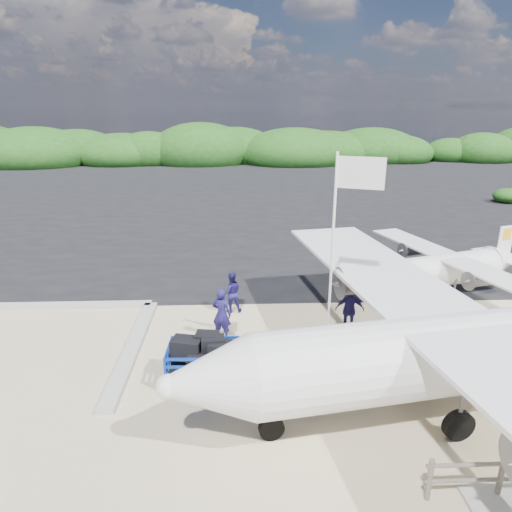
{
  "coord_description": "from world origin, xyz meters",
  "views": [
    {
      "loc": [
        -0.88,
        -12.32,
        7.82
      ],
      "look_at": [
        -0.18,
        4.96,
        2.12
      ],
      "focal_mm": 32.0,
      "sensor_mm": 36.0,
      "label": 1
    }
  ],
  "objects_px": {
    "signboard": "(449,380)",
    "crew_b": "(231,292)",
    "crew_c": "(350,310)",
    "baggage_cart": "(211,380)",
    "aircraft_large": "(442,203)",
    "crew_a": "(222,314)",
    "flagpole": "(326,363)",
    "aircraft_small": "(88,197)"
  },
  "relations": [
    {
      "from": "signboard",
      "to": "crew_b",
      "type": "relative_size",
      "value": 1.14
    },
    {
      "from": "signboard",
      "to": "crew_c",
      "type": "bearing_deg",
      "value": 144.34
    },
    {
      "from": "baggage_cart",
      "to": "aircraft_large",
      "type": "bearing_deg",
      "value": 56.44
    },
    {
      "from": "crew_a",
      "to": "crew_b",
      "type": "distance_m",
      "value": 2.25
    },
    {
      "from": "flagpole",
      "to": "aircraft_small",
      "type": "xyz_separation_m",
      "value": [
        -16.33,
        28.82,
        0.0
      ]
    },
    {
      "from": "flagpole",
      "to": "crew_c",
      "type": "bearing_deg",
      "value": 60.05
    },
    {
      "from": "aircraft_small",
      "to": "flagpole",
      "type": "bearing_deg",
      "value": 102.48
    },
    {
      "from": "signboard",
      "to": "crew_c",
      "type": "distance_m",
      "value": 4.02
    },
    {
      "from": "baggage_cart",
      "to": "flagpole",
      "type": "xyz_separation_m",
      "value": [
        3.63,
        0.83,
        0.0
      ]
    },
    {
      "from": "baggage_cart",
      "to": "flagpole",
      "type": "relative_size",
      "value": 0.41
    },
    {
      "from": "baggage_cart",
      "to": "crew_c",
      "type": "relative_size",
      "value": 1.54
    },
    {
      "from": "baggage_cart",
      "to": "aircraft_small",
      "type": "height_order",
      "value": "aircraft_small"
    },
    {
      "from": "flagpole",
      "to": "crew_c",
      "type": "relative_size",
      "value": 3.77
    },
    {
      "from": "crew_b",
      "to": "aircraft_small",
      "type": "xyz_separation_m",
      "value": [
        -13.28,
        24.84,
        -0.83
      ]
    },
    {
      "from": "baggage_cart",
      "to": "crew_b",
      "type": "relative_size",
      "value": 1.63
    },
    {
      "from": "flagpole",
      "to": "crew_c",
      "type": "height_order",
      "value": "flagpole"
    },
    {
      "from": "crew_a",
      "to": "signboard",
      "type": "bearing_deg",
      "value": 179.18
    },
    {
      "from": "baggage_cart",
      "to": "crew_b",
      "type": "xyz_separation_m",
      "value": [
        0.57,
        4.81,
        0.83
      ]
    },
    {
      "from": "flagpole",
      "to": "signboard",
      "type": "height_order",
      "value": "flagpole"
    },
    {
      "from": "signboard",
      "to": "aircraft_large",
      "type": "bearing_deg",
      "value": 84.73
    },
    {
      "from": "crew_b",
      "to": "aircraft_large",
      "type": "bearing_deg",
      "value": -138.0
    },
    {
      "from": "crew_b",
      "to": "signboard",
      "type": "bearing_deg",
      "value": 134.9
    },
    {
      "from": "crew_a",
      "to": "baggage_cart",
      "type": "bearing_deg",
      "value": 105.68
    },
    {
      "from": "flagpole",
      "to": "crew_c",
      "type": "xyz_separation_m",
      "value": [
        1.2,
        2.08,
        0.88
      ]
    },
    {
      "from": "aircraft_large",
      "to": "aircraft_small",
      "type": "xyz_separation_m",
      "value": [
        -30.86,
        4.16,
        0.0
      ]
    },
    {
      "from": "flagpole",
      "to": "aircraft_small",
      "type": "distance_m",
      "value": 33.13
    },
    {
      "from": "flagpole",
      "to": "baggage_cart",
      "type": "bearing_deg",
      "value": -167.15
    },
    {
      "from": "crew_b",
      "to": "crew_c",
      "type": "xyz_separation_m",
      "value": [
        4.26,
        -1.9,
        0.05
      ]
    },
    {
      "from": "baggage_cart",
      "to": "aircraft_large",
      "type": "height_order",
      "value": "aircraft_large"
    },
    {
      "from": "aircraft_small",
      "to": "crew_c",
      "type": "bearing_deg",
      "value": 106.19
    },
    {
      "from": "baggage_cart",
      "to": "crew_c",
      "type": "xyz_separation_m",
      "value": [
        4.83,
        2.91,
        0.88
      ]
    },
    {
      "from": "aircraft_small",
      "to": "baggage_cart",
      "type": "bearing_deg",
      "value": 96.13
    },
    {
      "from": "signboard",
      "to": "aircraft_large",
      "type": "xyz_separation_m",
      "value": [
        11.0,
        25.73,
        0.0
      ]
    },
    {
      "from": "signboard",
      "to": "aircraft_small",
      "type": "height_order",
      "value": "aircraft_small"
    },
    {
      "from": "crew_a",
      "to": "aircraft_small",
      "type": "distance_m",
      "value": 30.03
    },
    {
      "from": "flagpole",
      "to": "crew_b",
      "type": "height_order",
      "value": "flagpole"
    },
    {
      "from": "flagpole",
      "to": "aircraft_small",
      "type": "bearing_deg",
      "value": 119.54
    },
    {
      "from": "signboard",
      "to": "crew_b",
      "type": "distance_m",
      "value": 8.34
    },
    {
      "from": "baggage_cart",
      "to": "signboard",
      "type": "xyz_separation_m",
      "value": [
        7.16,
        -0.24,
        0.0
      ]
    },
    {
      "from": "crew_a",
      "to": "crew_c",
      "type": "distance_m",
      "value": 4.58
    },
    {
      "from": "crew_b",
      "to": "baggage_cart",
      "type": "bearing_deg",
      "value": 75.57
    },
    {
      "from": "baggage_cart",
      "to": "flagpole",
      "type": "distance_m",
      "value": 3.72
    }
  ]
}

